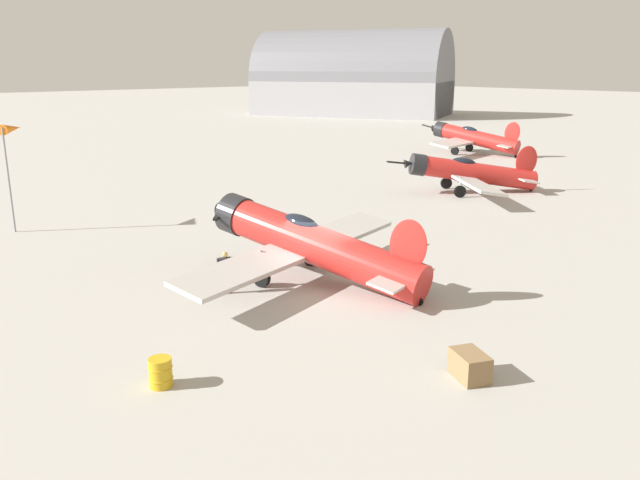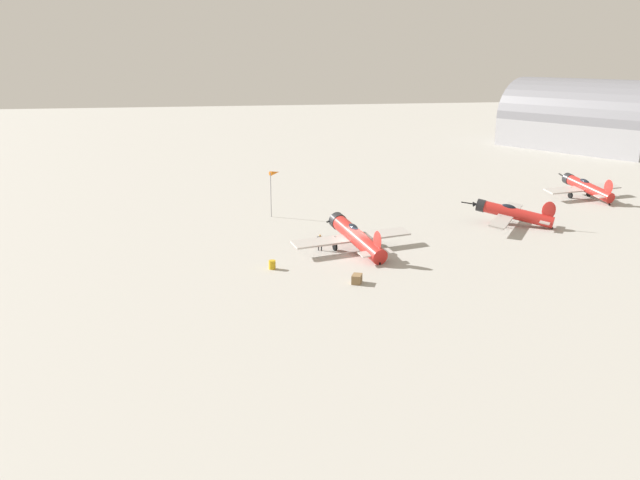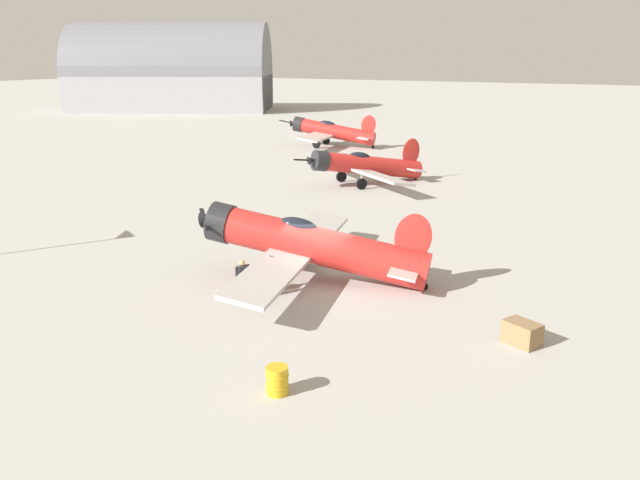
{
  "view_description": "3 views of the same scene",
  "coord_description": "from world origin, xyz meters",
  "views": [
    {
      "loc": [
        -16.34,
        -18.49,
        8.54
      ],
      "look_at": [
        0.0,
        0.0,
        1.8
      ],
      "focal_mm": 36.17,
      "sensor_mm": 36.0,
      "label": 1
    },
    {
      "loc": [
        -15.78,
        -61.97,
        19.11
      ],
      "look_at": [
        -3.53,
        1.47,
        1.1
      ],
      "focal_mm": 37.48,
      "sensor_mm": 36.0,
      "label": 2
    },
    {
      "loc": [
        -23.07,
        -12.78,
        9.32
      ],
      "look_at": [
        0.0,
        0.0,
        1.8
      ],
      "focal_mm": 36.82,
      "sensor_mm": 36.0,
      "label": 3
    }
  ],
  "objects": [
    {
      "name": "ground_plane",
      "position": [
        0.0,
        0.0,
        0.0
      ],
      "size": [
        400.0,
        400.0,
        0.0
      ],
      "primitive_type": "plane",
      "color": "#A8A59E"
    },
    {
      "name": "airplane_foreground",
      "position": [
        -0.12,
        0.49,
        1.57
      ],
      "size": [
        12.88,
        10.84,
        3.32
      ],
      "rotation": [
        0.0,
        0.0,
        1.82
      ],
      "color": "red",
      "rests_on": "ground_plane"
    },
    {
      "name": "airplane_mid_apron",
      "position": [
        20.19,
        7.51,
        1.42
      ],
      "size": [
        9.61,
        11.48,
        3.27
      ],
      "rotation": [
        0.0,
        0.0,
        2.52
      ],
      "color": "red",
      "rests_on": "ground_plane"
    },
    {
      "name": "airplane_far_line",
      "position": [
        36.9,
        19.19,
        1.62
      ],
      "size": [
        12.02,
        10.56,
        3.46
      ],
      "rotation": [
        0.0,
        0.0,
        1.75
      ],
      "color": "red",
      "rests_on": "ground_plane"
    },
    {
      "name": "ground_crew_mechanic",
      "position": [
        -3.53,
        1.47,
        1.01
      ],
      "size": [
        0.61,
        0.38,
        1.67
      ],
      "rotation": [
        0.0,
        0.0,
        4.33
      ],
      "color": "#2D2D33",
      "rests_on": "ground_plane"
    },
    {
      "name": "equipment_crate",
      "position": [
        -2.28,
        -8.93,
        0.39
      ],
      "size": [
        1.18,
        1.38,
        0.78
      ],
      "rotation": [
        0.0,
        0.0,
        1.15
      ],
      "color": "olive",
      "rests_on": "ground_plane"
    },
    {
      "name": "fuel_drum",
      "position": [
        -9.01,
        -3.6,
        0.41
      ],
      "size": [
        0.67,
        0.67,
        0.83
      ],
      "color": "gold",
      "rests_on": "ground_plane"
    },
    {
      "name": "windsock_mast",
      "position": [
        -6.07,
        17.32,
        5.07
      ],
      "size": [
        1.57,
        1.49,
        5.6
      ],
      "color": "gray",
      "rests_on": "ground_plane"
    },
    {
      "name": "distant_hangar",
      "position": [
        64.73,
        64.4,
        5.02
      ],
      "size": [
        30.15,
        36.57,
        17.22
      ],
      "rotation": [
        0.0,
        0.0,
        2.05
      ],
      "color": "#939399",
      "rests_on": "ground_plane"
    }
  ]
}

